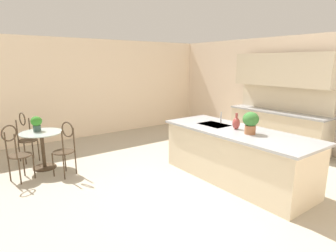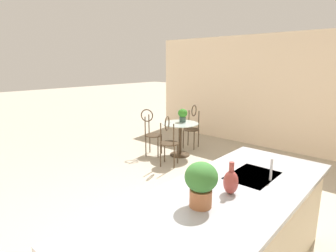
# 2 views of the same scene
# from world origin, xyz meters

# --- Properties ---
(ground_plane) EXTENTS (40.00, 40.00, 0.00)m
(ground_plane) POSITION_xyz_m (0.00, 0.00, 0.00)
(ground_plane) COLOR #B2A893
(wall_back) EXTENTS (9.00, 0.12, 2.70)m
(wall_back) POSITION_xyz_m (0.00, 3.66, 1.35)
(wall_back) COLOR beige
(wall_back) RESTS_ON ground
(wall_left_window) EXTENTS (0.12, 7.80, 2.70)m
(wall_left_window) POSITION_xyz_m (-4.26, 0.00, 1.35)
(wall_left_window) COLOR beige
(wall_left_window) RESTS_ON ground
(kitchen_island) EXTENTS (2.80, 1.06, 0.92)m
(kitchen_island) POSITION_xyz_m (0.30, 0.85, 0.46)
(kitchen_island) COLOR beige
(kitchen_island) RESTS_ON ground
(back_counter_run) EXTENTS (2.44, 0.64, 1.52)m
(back_counter_run) POSITION_xyz_m (-0.40, 3.21, 0.49)
(back_counter_run) COLOR beige
(back_counter_run) RESTS_ON ground
(upper_cabinet_run) EXTENTS (2.40, 0.36, 0.76)m
(upper_cabinet_run) POSITION_xyz_m (-0.40, 3.18, 1.90)
(upper_cabinet_run) COLOR beige
(upper_cabinet_run) RESTS_ON back_counter_run
(bistro_table) EXTENTS (0.80, 0.80, 0.74)m
(bistro_table) POSITION_xyz_m (-2.32, -1.78, 0.45)
(bistro_table) COLOR #3D2D1E
(bistro_table) RESTS_ON ground
(chair_near_window) EXTENTS (0.51, 0.52, 1.04)m
(chair_near_window) POSITION_xyz_m (-1.92, -2.28, 0.57)
(chair_near_window) COLOR #3D2D1E
(chair_near_window) RESTS_ON ground
(chair_by_island) EXTENTS (0.52, 0.46, 1.04)m
(chair_by_island) POSITION_xyz_m (-3.00, -1.95, 0.57)
(chair_by_island) COLOR #3D2D1E
(chair_by_island) RESTS_ON ground
(chair_toward_desk) EXTENTS (0.52, 0.51, 1.04)m
(chair_toward_desk) POSITION_xyz_m (-1.65, -1.53, 0.57)
(chair_toward_desk) COLOR #3D2D1E
(chair_toward_desk) RESTS_ON ground
(sink_faucet) EXTENTS (0.02, 0.02, 0.22)m
(sink_faucet) POSITION_xyz_m (-0.25, 1.03, 1.03)
(sink_faucet) COLOR #B2B5BA
(sink_faucet) RESTS_ON kitchen_island
(potted_plant_on_table) EXTENTS (0.21, 0.21, 0.30)m
(potted_plant_on_table) POSITION_xyz_m (-2.46, -1.82, 0.91)
(potted_plant_on_table) COLOR #385147
(potted_plant_on_table) RESTS_ON bistro_table
(potted_plant_counter_near) EXTENTS (0.26, 0.26, 0.37)m
(potted_plant_counter_near) POSITION_xyz_m (0.60, 0.81, 1.13)
(potted_plant_counter_near) COLOR #9E603D
(potted_plant_counter_near) RESTS_ON kitchen_island
(vase_on_counter) EXTENTS (0.13, 0.13, 0.29)m
(vase_on_counter) POSITION_xyz_m (0.25, 0.88, 1.03)
(vase_on_counter) COLOR #993D38
(vase_on_counter) RESTS_ON kitchen_island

